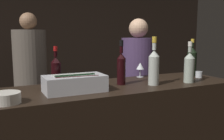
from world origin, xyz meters
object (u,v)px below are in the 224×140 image
(bowl_white, at_px, (6,98))
(rose_wine_bottle, at_px, (154,66))
(red_wine_bottle_black_foil, at_px, (121,67))
(red_wine_bottle_tall, at_px, (56,70))
(candle_votive, at_px, (199,74))
(white_wine_bottle, at_px, (189,66))
(wine_glass, at_px, (140,66))
(champagne_bottle, at_px, (192,61))
(person_in_hoodie, at_px, (138,84))
(ice_bin_with_bottles, at_px, (75,82))
(person_blond_tee, at_px, (31,74))

(bowl_white, bearing_deg, rose_wine_bottle, 3.71)
(red_wine_bottle_black_foil, relative_size, red_wine_bottle_tall, 1.15)
(candle_votive, distance_m, red_wine_bottle_black_foil, 0.81)
(white_wine_bottle, relative_size, red_wine_bottle_black_foil, 0.96)
(wine_glass, height_order, champagne_bottle, champagne_bottle)
(candle_votive, bearing_deg, red_wine_bottle_tall, 170.81)
(bowl_white, height_order, rose_wine_bottle, rose_wine_bottle)
(candle_votive, xyz_separation_m, white_wine_bottle, (-0.25, -0.14, 0.11))
(candle_votive, bearing_deg, red_wine_bottle_black_foil, 178.04)
(red_wine_bottle_black_foil, bearing_deg, rose_wine_bottle, -28.52)
(wine_glass, distance_m, red_wine_bottle_tall, 0.80)
(wine_glass, xyz_separation_m, candle_votive, (0.48, -0.26, -0.07))
(white_wine_bottle, distance_m, red_wine_bottle_tall, 1.08)
(white_wine_bottle, relative_size, person_in_hoodie, 0.21)
(ice_bin_with_bottles, distance_m, red_wine_bottle_tall, 0.27)
(bowl_white, distance_m, wine_glass, 1.26)
(ice_bin_with_bottles, xyz_separation_m, candle_votive, (1.21, 0.05, -0.04))
(ice_bin_with_bottles, height_order, bowl_white, ice_bin_with_bottles)
(rose_wine_bottle, bearing_deg, red_wine_bottle_black_foil, 151.48)
(bowl_white, distance_m, red_wine_bottle_black_foil, 0.89)
(white_wine_bottle, bearing_deg, person_in_hoodie, 90.39)
(white_wine_bottle, height_order, red_wine_bottle_black_foil, red_wine_bottle_black_foil)
(white_wine_bottle, bearing_deg, ice_bin_with_bottles, 174.63)
(bowl_white, relative_size, red_wine_bottle_tall, 0.54)
(rose_wine_bottle, bearing_deg, candle_votive, 9.37)
(wine_glass, height_order, red_wine_bottle_black_foil, red_wine_bottle_black_foil)
(wine_glass, relative_size, person_in_hoodie, 0.08)
(red_wine_bottle_black_foil, bearing_deg, white_wine_bottle, -16.94)
(ice_bin_with_bottles, relative_size, red_wine_bottle_tall, 1.37)
(ice_bin_with_bottles, bearing_deg, bowl_white, -165.64)
(bowl_white, distance_m, red_wine_bottle_tall, 0.54)
(champagne_bottle, distance_m, red_wine_bottle_tall, 1.29)
(candle_votive, distance_m, champagne_bottle, 0.16)
(red_wine_bottle_black_foil, bearing_deg, champagne_bottle, 5.97)
(red_wine_bottle_tall, bearing_deg, wine_glass, 3.74)
(champagne_bottle, bearing_deg, white_wine_bottle, -136.42)
(bowl_white, relative_size, red_wine_bottle_black_foil, 0.47)
(champagne_bottle, bearing_deg, wine_glass, 163.36)
(champagne_bottle, distance_m, rose_wine_bottle, 0.62)
(red_wine_bottle_black_foil, height_order, person_in_hoodie, person_in_hoodie)
(wine_glass, relative_size, red_wine_bottle_tall, 0.45)
(bowl_white, distance_m, rose_wine_bottle, 1.09)
(ice_bin_with_bottles, xyz_separation_m, champagne_bottle, (1.22, 0.16, 0.08))
(white_wine_bottle, bearing_deg, person_blond_tee, 121.44)
(red_wine_bottle_black_foil, bearing_deg, candle_votive, -1.96)
(candle_votive, relative_size, champagne_bottle, 0.18)
(ice_bin_with_bottles, relative_size, rose_wine_bottle, 1.11)
(ice_bin_with_bottles, xyz_separation_m, rose_wine_bottle, (0.63, -0.05, 0.09))
(ice_bin_with_bottles, height_order, person_in_hoodie, person_in_hoodie)
(bowl_white, height_order, person_in_hoodie, person_in_hoodie)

